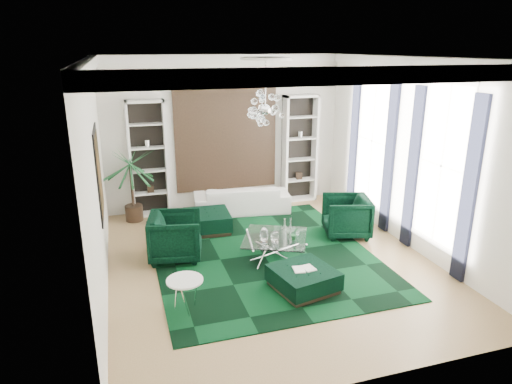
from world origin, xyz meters
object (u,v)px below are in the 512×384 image
object	(u,v)px
armchair_left	(176,236)
ottoman_side	(207,222)
coffee_table	(275,247)
ottoman_front	(303,279)
palm	(131,175)
sofa	(242,199)
armchair_right	(346,216)
side_table	(186,296)

from	to	relation	value
armchair_left	ottoman_side	bearing A→B (deg)	-25.04
coffee_table	ottoman_side	xyz separation A→B (m)	(-1.02, 1.67, 0.01)
ottoman_front	palm	world-z (taller)	palm
coffee_table	sofa	bearing A→B (deg)	89.00
armchair_left	ottoman_side	distance (m)	1.47
coffee_table	ottoman_side	bearing A→B (deg)	121.43
coffee_table	palm	bearing A→B (deg)	132.10
armchair_left	ottoman_side	world-z (taller)	armchair_left
palm	coffee_table	bearing A→B (deg)	-47.90
ottoman_side	ottoman_front	distance (m)	3.23
ottoman_side	palm	size ratio (longest dim) A/B	0.43
sofa	armchair_left	distance (m)	2.89
coffee_table	palm	distance (m)	3.93
armchair_left	ottoman_front	bearing A→B (deg)	-123.68
ottoman_side	palm	distance (m)	2.13
armchair_right	side_table	bearing A→B (deg)	-46.40
sofa	side_table	world-z (taller)	sofa
armchair_right	ottoman_side	xyz separation A→B (m)	(-2.86, 1.12, -0.22)
coffee_table	ottoman_front	xyz separation A→B (m)	(0.02, -1.38, -0.01)
armchair_right	coffee_table	distance (m)	1.94
sofa	ottoman_front	xyz separation A→B (m)	(-0.02, -4.04, -0.15)
ottoman_side	palm	world-z (taller)	palm
armchair_left	side_table	world-z (taller)	armchair_left
sofa	armchair_left	xyz separation A→B (m)	(-1.92, -2.16, 0.11)
armchair_right	side_table	xyz separation A→B (m)	(-3.83, -2.02, -0.17)
side_table	armchair_left	bearing A→B (deg)	86.62
ottoman_side	ottoman_front	size ratio (longest dim) A/B	1.01
coffee_table	palm	xyz separation A→B (m)	(-2.56, 2.84, 0.92)
armchair_left	side_table	bearing A→B (deg)	-172.43
armchair_left	armchair_right	world-z (taller)	armchair_left
ottoman_side	side_table	size ratio (longest dim) A/B	1.71
sofa	ottoman_side	world-z (taller)	sofa
armchair_right	ottoman_front	bearing A→B (deg)	-27.34
armchair_left	ottoman_front	world-z (taller)	armchair_left
armchair_left	sofa	bearing A→B (deg)	-30.73
side_table	palm	distance (m)	4.42
coffee_table	side_table	xyz separation A→B (m)	(-1.99, -1.46, 0.07)
sofa	ottoman_side	size ratio (longest dim) A/B	2.40
ottoman_side	side_table	distance (m)	3.28
ottoman_front	armchair_left	bearing A→B (deg)	135.36
armchair_left	palm	xyz separation A→B (m)	(-0.69, 2.34, 0.67)
armchair_left	coffee_table	bearing A→B (deg)	-93.95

